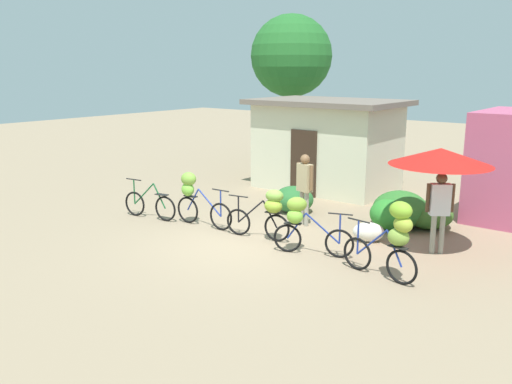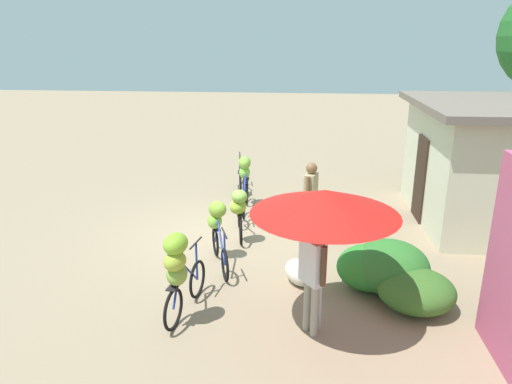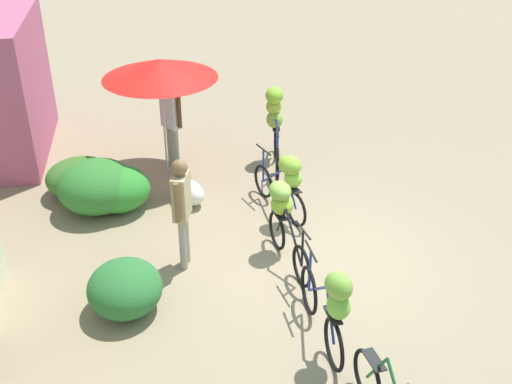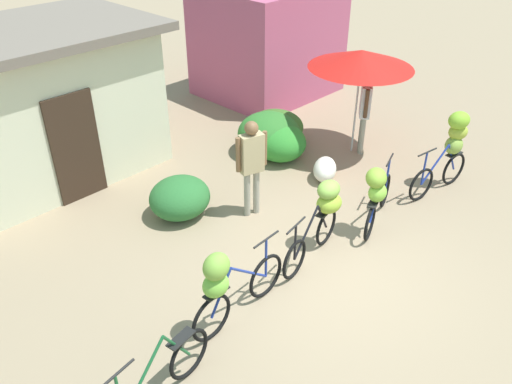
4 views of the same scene
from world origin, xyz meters
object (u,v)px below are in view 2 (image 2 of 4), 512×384
Objects in this scene: person_vendor at (312,268)px; bicycle_leftmost at (240,179)px; bicycle_by_shop at (218,227)px; bicycle_rightmost at (179,268)px; bicycle_near_pile at (245,179)px; building_low at (480,162)px; produce_sack at (299,272)px; bicycle_center_loaded at (239,209)px; person_bystander at (311,194)px; market_umbrella at (325,202)px.

bicycle_leftmost is at bearing -164.01° from person_vendor.
person_vendor is at bearing 38.79° from bicycle_by_shop.
bicycle_rightmost is at bearing -0.30° from bicycle_leftmost.
bicycle_leftmost is 4.60m from bicycle_by_shop.
building_low is at bearing 86.26° from bicycle_near_pile.
bicycle_leftmost is (-1.70, -5.90, -1.08)m from building_low.
produce_sack is at bearing -48.97° from building_low.
person_vendor is (2.20, 1.77, 0.33)m from bicycle_by_shop.
bicycle_center_loaded is 0.99× the size of bicycle_by_shop.
building_low is at bearing 131.03° from produce_sack.
bicycle_center_loaded is at bearing -155.50° from person_vendor.
bicycle_by_shop is (1.09, -0.27, 0.00)m from bicycle_center_loaded.
bicycle_rightmost is (5.35, -0.33, 0.14)m from bicycle_near_pile.
bicycle_leftmost is 0.97× the size of person_vendor.
bicycle_near_pile is 5.70m from person_vendor.
bicycle_leftmost is at bearing -106.10° from building_low.
bicycle_by_shop reaches higher than bicycle_center_loaded.
bicycle_leftmost is 0.94× the size of person_bystander.
person_vendor is (5.45, 1.64, 0.30)m from bicycle_near_pile.
bicycle_leftmost is 7.09m from person_vendor.
building_low is at bearing 108.08° from bicycle_center_loaded.
bicycle_by_shop is (-2.10, -1.91, -1.30)m from market_umbrella.
market_umbrella is at bearing 27.29° from bicycle_center_loaded.
person_vendor is at bearing 24.50° from bicycle_center_loaded.
bicycle_leftmost is at bearing -150.62° from person_bystander.
building_low is at bearing 116.64° from bicycle_by_shop.
building_low is 2.60× the size of person_bystander.
produce_sack is (5.30, 1.77, -0.14)m from bicycle_leftmost.
produce_sack is at bearing 36.08° from bicycle_center_loaded.
bicycle_center_loaded is 1.55m from person_bystander.
bicycle_leftmost is 4.04m from person_bystander.
market_umbrella is 1.37× the size of bicycle_center_loaded.
market_umbrella is 1.28× the size of person_vendor.
person_bystander is at bearing 37.82° from bicycle_near_pile.
bicycle_center_loaded is 3.24m from bicycle_rightmost.
bicycle_by_shop is 0.95× the size of person_vendor.
produce_sack is (-1.37, -0.32, -1.80)m from market_umbrella.
bicycle_center_loaded is 0.91× the size of person_bystander.
market_umbrella is 1.37× the size of bicycle_rightmost.
bicycle_leftmost is 3.53m from bicycle_center_loaded.
market_umbrella reaches higher than person_vendor.
bicycle_near_pile is 1.01× the size of person_vendor.
person_vendor reaches higher than bicycle_center_loaded.
person_bystander reaches higher than produce_sack.
building_low reaches higher than person_vendor.
bicycle_rightmost reaches higher than bicycle_near_pile.
building_low reaches higher than bicycle_by_shop.
bicycle_center_loaded is at bearing -71.92° from building_low.
bicycle_rightmost is at bearing -8.46° from bicycle_center_loaded.
produce_sack is 2.05m from person_bystander.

